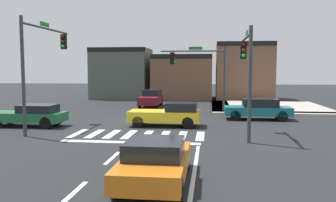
# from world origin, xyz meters

# --- Properties ---
(ground_plane) EXTENTS (120.00, 120.00, 0.00)m
(ground_plane) POSITION_xyz_m (0.00, 0.00, 0.00)
(ground_plane) COLOR #232628
(crosswalk_near) EXTENTS (7.06, 2.55, 0.01)m
(crosswalk_near) POSITION_xyz_m (0.00, -4.50, 0.00)
(crosswalk_near) COLOR silver
(crosswalk_near) RESTS_ON ground_plane
(lane_markings) EXTENTS (6.80, 24.25, 0.01)m
(lane_markings) POSITION_xyz_m (1.06, -12.74, 0.00)
(lane_markings) COLOR white
(lane_markings) RESTS_ON ground_plane
(bike_detector_marking) EXTENTS (0.97, 0.97, 0.01)m
(bike_detector_marking) POSITION_xyz_m (1.50, -9.08, 0.00)
(bike_detector_marking) COLOR yellow
(bike_detector_marking) RESTS_ON ground_plane
(curb_corner_northeast) EXTENTS (10.00, 10.60, 0.15)m
(curb_corner_northeast) POSITION_xyz_m (8.49, 9.42, 0.07)
(curb_corner_northeast) COLOR #B2AA9E
(curb_corner_northeast) RESTS_ON ground_plane
(storefront_row) EXTENTS (20.81, 6.36, 6.48)m
(storefront_row) POSITION_xyz_m (0.62, 18.95, 2.95)
(storefront_row) COLOR #4C564C
(storefront_row) RESTS_ON ground_plane
(traffic_signal_northeast) EXTENTS (5.17, 0.32, 5.30)m
(traffic_signal_northeast) POSITION_xyz_m (2.99, 5.59, 3.71)
(traffic_signal_northeast) COLOR #383A3D
(traffic_signal_northeast) RESTS_ON ground_plane
(traffic_signal_southeast) EXTENTS (0.32, 4.24, 5.50)m
(traffic_signal_southeast) POSITION_xyz_m (5.65, -4.38, 3.80)
(traffic_signal_southeast) COLOR #383A3D
(traffic_signal_southeast) RESTS_ON ground_plane
(traffic_signal_southwest) EXTENTS (0.32, 5.85, 6.19)m
(traffic_signal_southwest) POSITION_xyz_m (-5.72, -3.49, 4.36)
(traffic_signal_southwest) COLOR #383A3D
(traffic_signal_southwest) RESTS_ON ground_plane
(car_yellow) EXTENTS (4.36, 1.83, 1.45)m
(car_yellow) POSITION_xyz_m (1.28, -1.49, 0.73)
(car_yellow) COLOR gold
(car_yellow) RESTS_ON ground_plane
(car_orange) EXTENTS (1.91, 4.39, 1.35)m
(car_orange) POSITION_xyz_m (2.15, -12.32, 0.68)
(car_orange) COLOR orange
(car_orange) RESTS_ON ground_plane
(car_green) EXTENTS (4.59, 1.75, 1.34)m
(car_green) POSITION_xyz_m (-7.11, -2.59, 0.70)
(car_green) COLOR #1E6638
(car_green) RESTS_ON ground_plane
(car_maroon) EXTENTS (1.75, 4.35, 1.56)m
(car_maroon) POSITION_xyz_m (-1.64, 9.66, 0.79)
(car_maroon) COLOR maroon
(car_maroon) RESTS_ON ground_plane
(car_teal) EXTENTS (4.52, 1.78, 1.46)m
(car_teal) POSITION_xyz_m (7.14, 2.07, 0.76)
(car_teal) COLOR #196B70
(car_teal) RESTS_ON ground_plane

